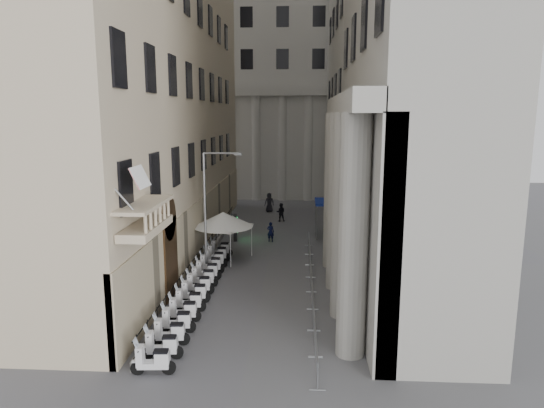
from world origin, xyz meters
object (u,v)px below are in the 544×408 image
(street_lamp, at_px, (209,201))
(info_kiosk, at_px, (235,227))
(pedestrian_b, at_px, (281,212))
(pedestrian_a, at_px, (271,232))
(security_tent, at_px, (219,218))
(scooter_0, at_px, (154,375))

(street_lamp, height_order, info_kiosk, street_lamp)
(pedestrian_b, bearing_deg, pedestrian_a, 87.20)
(info_kiosk, distance_m, pedestrian_b, 7.92)
(security_tent, bearing_deg, scooter_0, -89.53)
(scooter_0, distance_m, pedestrian_a, 20.48)
(pedestrian_a, bearing_deg, street_lamp, 79.16)
(pedestrian_b, bearing_deg, info_kiosk, 66.08)
(scooter_0, relative_size, pedestrian_a, 0.95)
(street_lamp, bearing_deg, pedestrian_a, 67.26)
(street_lamp, relative_size, pedestrian_b, 4.38)
(pedestrian_a, bearing_deg, security_tent, 64.54)
(pedestrian_a, bearing_deg, scooter_0, 95.09)
(scooter_0, xyz_separation_m, security_tent, (-0.13, 16.10, 2.76))
(scooter_0, bearing_deg, street_lamp, -3.56)
(info_kiosk, bearing_deg, pedestrian_a, -13.90)
(security_tent, height_order, street_lamp, street_lamp)
(security_tent, relative_size, info_kiosk, 1.98)
(street_lamp, distance_m, info_kiosk, 8.39)
(info_kiosk, bearing_deg, security_tent, -105.62)
(info_kiosk, height_order, pedestrian_b, info_kiosk)
(security_tent, distance_m, info_kiosk, 4.76)
(scooter_0, bearing_deg, pedestrian_a, -13.51)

